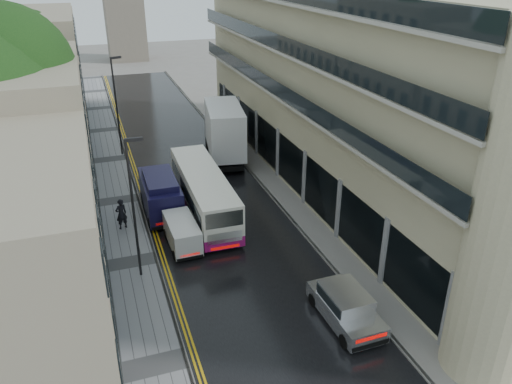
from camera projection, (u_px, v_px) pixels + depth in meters
road at (201, 190)px, 36.89m from camera, size 9.00×85.00×0.02m
left_sidewalk at (119, 201)px, 35.15m from camera, size 2.70×85.00×0.12m
right_sidewalk at (269, 180)px, 38.46m from camera, size 1.80×85.00×0.12m
old_shop_row at (51, 114)px, 33.69m from camera, size 4.50×56.00×12.00m
modern_block at (341, 90)px, 35.65m from camera, size 8.00×40.00×14.00m
tree_far at (10, 103)px, 35.35m from camera, size 9.24×9.24×12.46m
cream_bus at (197, 216)px, 30.06m from camera, size 2.57×10.74×2.92m
white_lorry at (211, 140)px, 39.69m from camera, size 4.14×9.38×4.75m
silver_hatchback at (346, 332)px, 21.69m from camera, size 2.04×4.49×1.67m
white_van at (174, 247)px, 28.06m from camera, size 1.69×3.77×1.69m
navy_van at (149, 208)px, 31.16m from camera, size 2.27×5.56×2.83m
pedestrian at (121, 214)px, 31.05m from camera, size 0.86×0.72×2.01m
lamp_post_near at (134, 211)px, 25.24m from camera, size 0.87×0.21×7.69m
lamp_post_far at (117, 108)px, 41.56m from camera, size 0.94×0.48×8.22m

